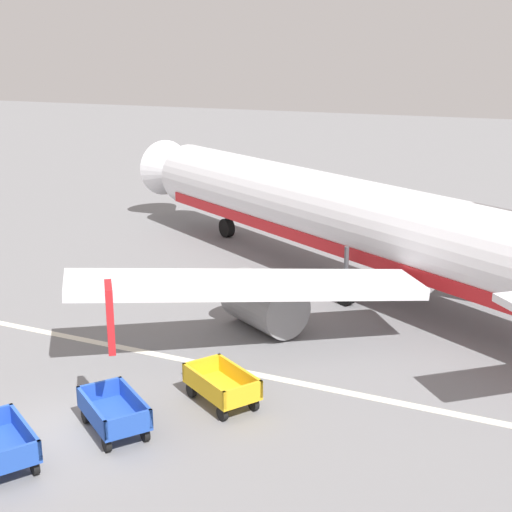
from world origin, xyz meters
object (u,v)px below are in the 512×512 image
airplane (362,223)px  baggage_cart_fourth_in_row (114,412)px  baggage_cart_third_in_row (1,444)px  baggage_cart_far_end (221,385)px

airplane → baggage_cart_fourth_in_row: bearing=-98.6°
baggage_cart_third_in_row → baggage_cart_fourth_in_row: bearing=58.5°
baggage_cart_far_end → baggage_cart_fourth_in_row: bearing=-124.9°
airplane → baggage_cart_far_end: airplane is taller
baggage_cart_third_in_row → baggage_cart_fourth_in_row: same height
baggage_cart_third_in_row → airplane: bearing=77.7°
baggage_cart_third_in_row → baggage_cart_fourth_in_row: size_ratio=1.03×
baggage_cart_fourth_in_row → baggage_cart_far_end: bearing=55.1°
airplane → baggage_cart_far_end: size_ratio=9.97×
airplane → baggage_cart_far_end: 13.31m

